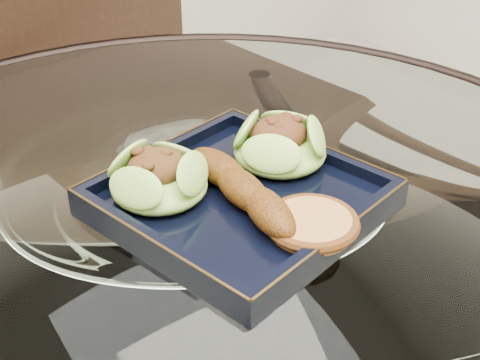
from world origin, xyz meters
TOP-DOWN VIEW (x-y plane):
  - dining_table at (-0.00, -0.00)m, footprint 1.13×1.13m
  - dining_chair at (0.15, 0.52)m, footprint 0.50×0.50m
  - navy_plate at (0.04, -0.03)m, footprint 0.33×0.33m
  - lettuce_wrap_left at (-0.04, 0.02)m, footprint 0.12×0.12m
  - lettuce_wrap_right at (0.12, 0.00)m, footprint 0.14×0.14m
  - roasted_plantain at (0.03, -0.05)m, footprint 0.04×0.19m
  - crumb_patty at (0.06, -0.13)m, footprint 0.10×0.10m

SIDE VIEW (x-z plane):
  - dining_chair at x=0.15m, z-range 0.06..1.08m
  - dining_table at x=0.00m, z-range 0.21..0.98m
  - navy_plate at x=0.04m, z-range 0.76..0.78m
  - crumb_patty at x=0.06m, z-range 0.78..0.80m
  - roasted_plantain at x=0.03m, z-range 0.78..0.82m
  - lettuce_wrap_left at x=-0.04m, z-range 0.78..0.82m
  - lettuce_wrap_right at x=0.12m, z-range 0.78..0.82m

